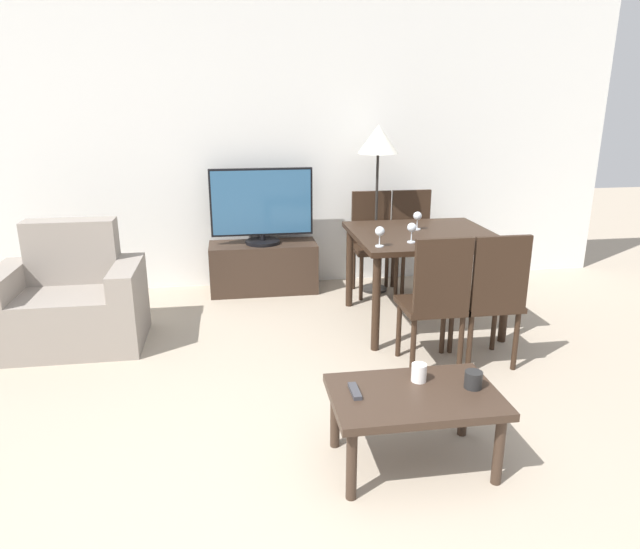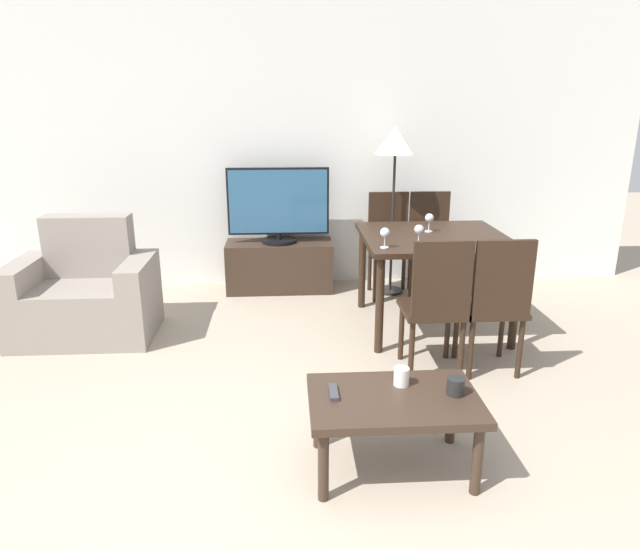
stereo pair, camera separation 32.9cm
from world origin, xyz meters
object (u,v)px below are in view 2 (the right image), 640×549
dining_table (434,246)px  floor_lamp (395,148)px  dining_chair_near (436,301)px  cup_white_near (456,386)px  tv_stand (280,266)px  armchair (86,296)px  tv (278,206)px  coffee_table (394,407)px  dining_chair_far (431,239)px  remote_primary (333,392)px  dining_chair_near_right (495,300)px  dining_chair_far_left (389,239)px  cup_colored_far (401,376)px  wine_glass_left (419,231)px  wine_glass_right (385,234)px  wine_glass_center (429,219)px

dining_table → floor_lamp: 1.10m
dining_chair_near → cup_white_near: 0.99m
tv_stand → dining_table: size_ratio=0.90×
cup_white_near → armchair: bearing=142.1°
tv → coffee_table: size_ratio=1.14×
dining_table → dining_chair_near: bearing=-102.9°
armchair → dining_table: 2.69m
dining_chair_far → remote_primary: size_ratio=6.23×
dining_table → remote_primary: dining_table is taller
coffee_table → tv: bearing=101.4°
dining_chair_near_right → cup_white_near: (-0.54, -0.97, -0.08)m
dining_table → dining_chair_far_left: dining_chair_far_left is taller
dining_chair_near_right → floor_lamp: (-0.36, 1.69, 0.82)m
tv → cup_colored_far: (0.62, -2.69, -0.37)m
dining_chair_far_left → remote_primary: (-0.74, -2.61, -0.11)m
wine_glass_left → wine_glass_right: 0.27m
tv_stand → wine_glass_right: 1.67m
cup_white_near → wine_glass_left: wine_glass_left is taller
coffee_table → wine_glass_right: bearing=82.6°
coffee_table → wine_glass_center: bearing=72.1°
cup_colored_far → wine_glass_center: 1.95m
coffee_table → dining_table: dining_table is taller
tv_stand → dining_chair_far_left: size_ratio=1.06×
cup_colored_far → dining_chair_near_right: bearing=48.0°
tv → dining_table: size_ratio=0.84×
coffee_table → wine_glass_center: wine_glass_center is taller
tv → dining_chair_far_left: tv is taller
dining_chair_near → wine_glass_left: 0.65m
tv → dining_chair_near_right: bearing=-52.6°
floor_lamp → wine_glass_right: bearing=-103.2°
tv_stand → dining_chair_near: (1.01, -1.83, 0.28)m
tv_stand → dining_chair_far_left: (1.01, -0.15, 0.28)m
dining_chair_far_left → armchair: bearing=-161.2°
dining_chair_far → wine_glass_center: dining_chair_far is taller
tv_stand → dining_chair_near_right: 2.32m
dining_chair_far_left → coffee_table: bearing=-99.6°
coffee_table → dining_chair_far_left: bearing=80.4°
floor_lamp → cup_colored_far: 2.73m
dining_table → cup_white_near: size_ratio=12.66×
tv_stand → cup_colored_far: cup_colored_far is taller
remote_primary → armchair: bearing=134.5°
dining_chair_near → dining_chair_far: (0.39, 1.68, 0.00)m
armchair → dining_chair_near_right: 2.99m
wine_glass_center → dining_chair_far_left: bearing=103.7°
tv_stand → cup_colored_far: 2.77m
cup_white_near → dining_chair_near: bearing=81.0°
dining_chair_near_right → floor_lamp: floor_lamp is taller
tv → dining_chair_far: bearing=-6.1°
dining_table → wine_glass_center: wine_glass_center is taller
remote_primary → cup_white_near: size_ratio=1.73×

